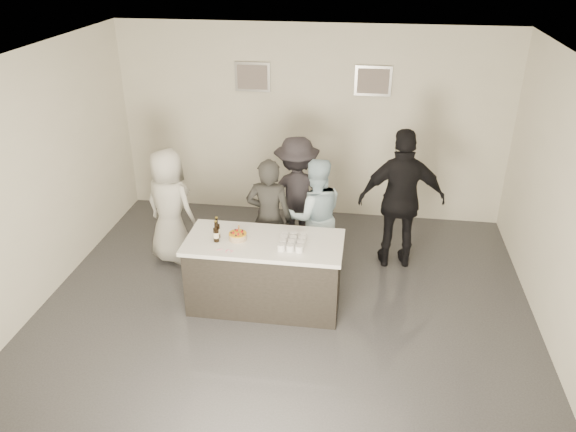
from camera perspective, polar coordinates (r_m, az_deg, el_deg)
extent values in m
plane|color=#3D3D42|center=(6.80, -0.62, -10.58)|extent=(6.00, 6.00, 0.00)
plane|color=white|center=(5.53, -0.78, 14.99)|extent=(6.00, 6.00, 0.00)
cube|color=white|center=(8.79, 2.39, 9.34)|extent=(6.00, 0.04, 3.00)
cube|color=white|center=(3.62, -8.56, -20.14)|extent=(6.00, 0.04, 3.00)
cube|color=white|center=(7.09, -25.41, 2.30)|extent=(0.04, 6.00, 3.00)
cube|color=white|center=(6.33, 27.24, -0.96)|extent=(0.04, 6.00, 3.00)
cube|color=#B2B2B7|center=(8.71, -3.62, 13.93)|extent=(0.54, 0.04, 0.44)
cube|color=#B2B2B7|center=(8.53, 8.65, 13.41)|extent=(0.54, 0.04, 0.44)
cube|color=white|center=(6.84, -2.37, -5.80)|extent=(1.86, 0.86, 0.90)
cylinder|color=gold|center=(6.64, -5.13, -2.08)|extent=(0.21, 0.21, 0.07)
cylinder|color=black|center=(6.66, -7.22, -1.18)|extent=(0.07, 0.07, 0.26)
cylinder|color=black|center=(6.58, -7.33, -1.57)|extent=(0.07, 0.07, 0.26)
cube|color=orange|center=(6.51, 0.44, -2.58)|extent=(0.30, 0.40, 0.08)
cube|color=pink|center=(6.43, -6.08, -3.52)|extent=(0.24, 0.08, 0.01)
imported|color=#252525|center=(7.27, -1.93, -0.27)|extent=(0.61, 0.41, 1.65)
imported|color=silver|center=(7.38, 2.75, -0.02)|extent=(0.92, 0.80, 1.61)
imported|color=silver|center=(7.78, -11.92, 0.95)|extent=(0.93, 0.77, 1.63)
imported|color=black|center=(7.58, 11.46, 1.62)|extent=(1.19, 0.60, 1.95)
imported|color=#27242A|center=(7.90, 0.86, 2.19)|extent=(1.21, 0.87, 1.69)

